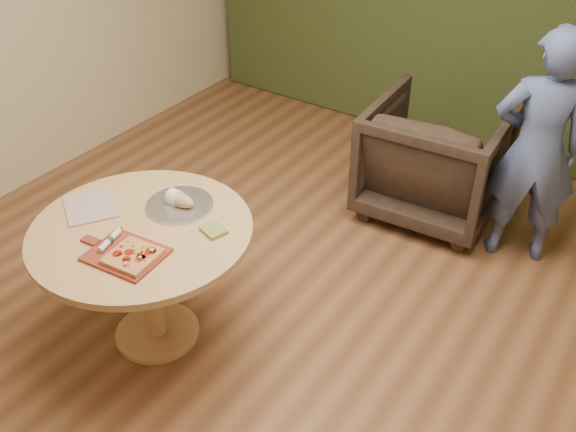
{
  "coord_description": "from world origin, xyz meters",
  "views": [
    {
      "loc": [
        1.55,
        -1.96,
        2.67
      ],
      "look_at": [
        0.05,
        0.25,
        0.78
      ],
      "focal_mm": 40.0,
      "sensor_mm": 36.0,
      "label": 1
    }
  ],
  "objects_px": {
    "pizza_paddle": "(124,254)",
    "bread_roll": "(178,199)",
    "pedestal_table": "(144,250)",
    "cutlery_roll": "(110,240)",
    "flatbread_pizza": "(133,256)",
    "armchair": "(436,154)",
    "serving_tray": "(180,205)",
    "person_standing": "(536,150)"
  },
  "relations": [
    {
      "from": "pizza_paddle",
      "to": "flatbread_pizza",
      "type": "height_order",
      "value": "flatbread_pizza"
    },
    {
      "from": "pizza_paddle",
      "to": "bread_roll",
      "type": "bearing_deg",
      "value": 93.56
    },
    {
      "from": "pedestal_table",
      "to": "serving_tray",
      "type": "relative_size",
      "value": 3.19
    },
    {
      "from": "pizza_paddle",
      "to": "person_standing",
      "type": "xyz_separation_m",
      "value": [
        1.33,
        2.09,
        0.01
      ]
    },
    {
      "from": "cutlery_roll",
      "to": "armchair",
      "type": "xyz_separation_m",
      "value": [
        0.78,
        2.22,
        -0.32
      ]
    },
    {
      "from": "flatbread_pizza",
      "to": "serving_tray",
      "type": "relative_size",
      "value": 0.67
    },
    {
      "from": "pedestal_table",
      "to": "person_standing",
      "type": "xyz_separation_m",
      "value": [
        1.42,
        1.89,
        0.16
      ]
    },
    {
      "from": "flatbread_pizza",
      "to": "armchair",
      "type": "distance_m",
      "value": 2.34
    },
    {
      "from": "cutlery_roll",
      "to": "person_standing",
      "type": "bearing_deg",
      "value": 41.38
    },
    {
      "from": "cutlery_roll",
      "to": "bread_roll",
      "type": "bearing_deg",
      "value": 70.65
    },
    {
      "from": "serving_tray",
      "to": "pedestal_table",
      "type": "bearing_deg",
      "value": -96.7
    },
    {
      "from": "bread_roll",
      "to": "person_standing",
      "type": "height_order",
      "value": "person_standing"
    },
    {
      "from": "bread_roll",
      "to": "person_standing",
      "type": "relative_size",
      "value": 0.13
    },
    {
      "from": "pizza_paddle",
      "to": "person_standing",
      "type": "bearing_deg",
      "value": 52.37
    },
    {
      "from": "cutlery_roll",
      "to": "pizza_paddle",
      "type": "bearing_deg",
      "value": -22.93
    },
    {
      "from": "flatbread_pizza",
      "to": "cutlery_roll",
      "type": "distance_m",
      "value": 0.18
    },
    {
      "from": "serving_tray",
      "to": "armchair",
      "type": "bearing_deg",
      "value": 67.67
    },
    {
      "from": "bread_roll",
      "to": "person_standing",
      "type": "distance_m",
      "value": 2.15
    },
    {
      "from": "pedestal_table",
      "to": "flatbread_pizza",
      "type": "height_order",
      "value": "flatbread_pizza"
    },
    {
      "from": "flatbread_pizza",
      "to": "pedestal_table",
      "type": "bearing_deg",
      "value": 127.7
    },
    {
      "from": "pizza_paddle",
      "to": "bread_roll",
      "type": "distance_m",
      "value": 0.47
    },
    {
      "from": "pedestal_table",
      "to": "cutlery_roll",
      "type": "distance_m",
      "value": 0.25
    },
    {
      "from": "pedestal_table",
      "to": "serving_tray",
      "type": "xyz_separation_m",
      "value": [
        0.03,
        0.26,
        0.15
      ]
    },
    {
      "from": "armchair",
      "to": "serving_tray",
      "type": "bearing_deg",
      "value": 64.08
    },
    {
      "from": "cutlery_roll",
      "to": "serving_tray",
      "type": "relative_size",
      "value": 0.56
    },
    {
      "from": "pizza_paddle",
      "to": "cutlery_roll",
      "type": "height_order",
      "value": "cutlery_roll"
    },
    {
      "from": "pedestal_table",
      "to": "pizza_paddle",
      "type": "height_order",
      "value": "pizza_paddle"
    },
    {
      "from": "pizza_paddle",
      "to": "armchair",
      "type": "relative_size",
      "value": 0.5
    },
    {
      "from": "pedestal_table",
      "to": "person_standing",
      "type": "distance_m",
      "value": 2.37
    },
    {
      "from": "flatbread_pizza",
      "to": "armchair",
      "type": "bearing_deg",
      "value": 74.97
    },
    {
      "from": "pizza_paddle",
      "to": "person_standing",
      "type": "height_order",
      "value": "person_standing"
    },
    {
      "from": "armchair",
      "to": "person_standing",
      "type": "bearing_deg",
      "value": 164.18
    },
    {
      "from": "cutlery_roll",
      "to": "serving_tray",
      "type": "distance_m",
      "value": 0.44
    },
    {
      "from": "flatbread_pizza",
      "to": "person_standing",
      "type": "distance_m",
      "value": 2.45
    },
    {
      "from": "pizza_paddle",
      "to": "bread_roll",
      "type": "height_order",
      "value": "bread_roll"
    },
    {
      "from": "pizza_paddle",
      "to": "serving_tray",
      "type": "distance_m",
      "value": 0.46
    },
    {
      "from": "pedestal_table",
      "to": "armchair",
      "type": "distance_m",
      "value": 2.18
    },
    {
      "from": "pedestal_table",
      "to": "cutlery_roll",
      "type": "relative_size",
      "value": 5.73
    },
    {
      "from": "pizza_paddle",
      "to": "serving_tray",
      "type": "bearing_deg",
      "value": 92.47
    },
    {
      "from": "pedestal_table",
      "to": "bread_roll",
      "type": "relative_size",
      "value": 5.87
    },
    {
      "from": "pedestal_table",
      "to": "person_standing",
      "type": "height_order",
      "value": "person_standing"
    },
    {
      "from": "cutlery_roll",
      "to": "person_standing",
      "type": "relative_size",
      "value": 0.13
    }
  ]
}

